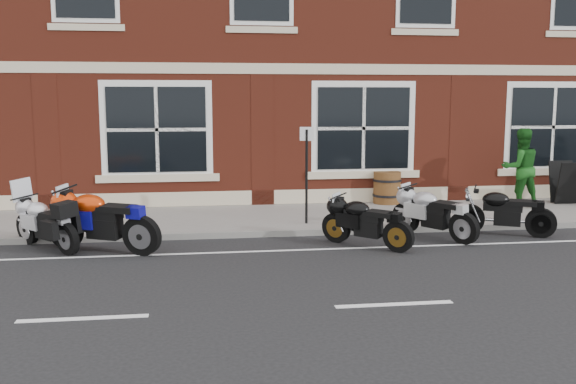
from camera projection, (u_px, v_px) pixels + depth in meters
name	position (u px, v px, depth m)	size (l,w,h in m)	color
ground	(344.00, 251.00, 11.45)	(80.00, 80.00, 0.00)	black
sidewalk	(314.00, 217.00, 14.38)	(30.00, 3.00, 0.12)	slate
kerb	(328.00, 232.00, 12.83)	(30.00, 0.16, 0.12)	slate
moto_touring_silver	(46.00, 221.00, 11.58)	(1.38, 1.47, 1.25)	black
moto_sport_red	(101.00, 218.00, 11.37)	(2.12, 1.19, 1.04)	black
moto_sport_black	(365.00, 221.00, 11.74)	(1.42, 1.41, 0.85)	black
moto_sport_silver	(433.00, 212.00, 12.49)	(1.17, 1.77, 0.90)	black
moto_naked_black	(503.00, 210.00, 12.74)	(1.77, 1.01, 0.87)	black
pedestrian_right	(521.00, 168.00, 15.22)	(0.92, 0.71, 1.88)	#175117
a_board_sign	(566.00, 182.00, 15.82)	(0.63, 0.42, 1.05)	black
barrel_planter	(387.00, 188.00, 15.87)	(0.71, 0.71, 0.78)	#482113
parking_sign	(307.00, 168.00, 13.21)	(0.28, 0.09, 2.01)	black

